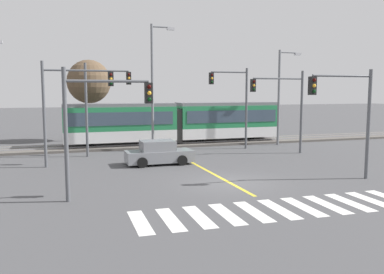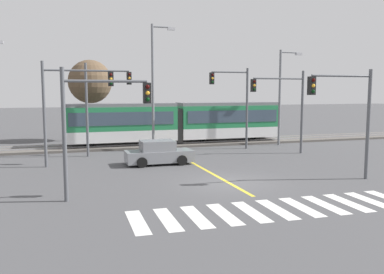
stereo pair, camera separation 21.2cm
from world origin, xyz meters
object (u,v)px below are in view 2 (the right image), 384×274
Objects in this scene: traffic_light_near_left at (96,114)px; bare_tree_west at (90,82)px; sedan_crossing at (159,153)px; traffic_light_far_right at (235,96)px; light_rail_tram at (176,121)px; traffic_light_mid_left at (68,98)px; traffic_light_far_left at (101,96)px; traffic_light_near_right at (348,107)px; traffic_light_mid_right at (285,100)px; street_lamp_centre at (155,81)px; street_lamp_east at (282,91)px.

traffic_light_near_left is 0.75× the size of bare_tree_west.
sedan_crossing is 0.66× the size of traffic_light_far_right.
sedan_crossing is (-3.56, -8.61, -1.35)m from light_rail_tram.
traffic_light_mid_left is 4.06m from traffic_light_far_left.
sedan_crossing is at bearing 137.33° from traffic_light_near_right.
sedan_crossing is at bearing -147.33° from traffic_light_far_right.
traffic_light_mid_left is 1.05× the size of traffic_light_mid_right.
light_rail_tram is at bearing 67.56° from sedan_crossing.
street_lamp_centre reaches higher than traffic_light_near_right.
sedan_crossing is 0.66× the size of traffic_light_mid_left.
traffic_light_mid_left is 13.12m from traffic_light_far_right.
traffic_light_near_right is 8.90m from traffic_light_mid_right.
traffic_light_mid_left is 1.12× the size of traffic_light_near_right.
traffic_light_mid_right is (14.07, 8.54, 0.33)m from traffic_light_near_left.
traffic_light_near_right is 24.07m from bare_tree_west.
traffic_light_mid_left is at bearing 147.37° from traffic_light_near_right.
bare_tree_west is at bearing 136.20° from traffic_light_mid_right.
bare_tree_west is at bearing 118.35° from street_lamp_centre.
light_rail_tram is 9.42m from sedan_crossing.
bare_tree_west is (-10.48, 8.96, 1.20)m from traffic_light_far_right.
bare_tree_west is at bearing 143.50° from light_rail_tram.
traffic_light_mid_right reaches higher than light_rail_tram.
light_rail_tram is 2.89× the size of traffic_light_mid_left.
light_rail_tram is at bearing 129.80° from traffic_light_mid_right.
traffic_light_far_right is at bearing 15.57° from traffic_light_mid_left.
traffic_light_near_right is 12.23m from traffic_light_far_right.
sedan_crossing is 0.73× the size of traffic_light_near_right.
traffic_light_mid_left is (-5.37, 1.14, 3.51)m from sedan_crossing.
traffic_light_far_left is (-3.07, 4.49, 3.53)m from sedan_crossing.
street_lamp_centre is (-2.51, -2.89, 3.30)m from light_rail_tram.
street_lamp_east is (17.47, 4.73, 0.37)m from traffic_light_mid_left.
street_lamp_east is (2.40, 4.63, 0.59)m from traffic_light_mid_right.
traffic_light_far_left is 9.21m from bare_tree_west.
sedan_crossing is 14.77m from bare_tree_west.
traffic_light_mid_left reaches higher than traffic_light_near_right.
traffic_light_far_right is at bearing 0.93° from traffic_light_far_left.
sedan_crossing is at bearing -55.63° from traffic_light_far_left.
traffic_light_near_left is at bearing -134.22° from traffic_light_far_right.
street_lamp_east reaches higher than traffic_light_mid_right.
traffic_light_far_right reaches higher than traffic_light_mid_left.
traffic_light_far_right reaches higher than traffic_light_near_right.
traffic_light_far_right is 0.86× the size of bare_tree_west.
traffic_light_far_right is at bearing -9.72° from street_lamp_centre.
light_rail_tram is at bearing 133.19° from traffic_light_far_right.
traffic_light_near_right reaches higher than sedan_crossing.
traffic_light_mid_right is 9.84m from street_lamp_centre.
traffic_light_mid_left reaches higher than traffic_light_mid_right.
traffic_light_near_right is 12.54m from traffic_light_near_left.
street_lamp_centre is at bearing 79.63° from sedan_crossing.
traffic_light_near_left is 14.21m from street_lamp_centre.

